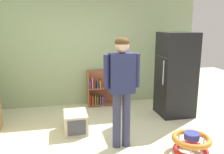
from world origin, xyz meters
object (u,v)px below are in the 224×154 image
object	(u,v)px
baby_walker	(191,143)
pet_carrier	(76,122)
bookshelf	(102,90)
standing_person	(122,83)
refrigerator	(176,74)

from	to	relation	value
baby_walker	pet_carrier	distance (m)	2.04
pet_carrier	baby_walker	bearing A→B (deg)	-33.91
pet_carrier	bookshelf	bearing A→B (deg)	61.63
standing_person	baby_walker	xyz separation A→B (m)	(1.01, -0.41, -0.91)
standing_person	baby_walker	distance (m)	1.42
refrigerator	bookshelf	xyz separation A→B (m)	(-1.44, 0.95, -0.53)
standing_person	pet_carrier	xyz separation A→B (m)	(-0.68, 0.72, -0.89)
standing_person	pet_carrier	size ratio (longest dim) A/B	3.19
bookshelf	baby_walker	bearing A→B (deg)	-68.91
refrigerator	bookshelf	bearing A→B (deg)	146.81
bookshelf	standing_person	size ratio (longest dim) A/B	0.48
bookshelf	pet_carrier	bearing A→B (deg)	-118.37
baby_walker	pet_carrier	bearing A→B (deg)	146.09
standing_person	refrigerator	bearing A→B (deg)	37.27
bookshelf	baby_walker	xyz separation A→B (m)	(0.96, -2.50, -0.20)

